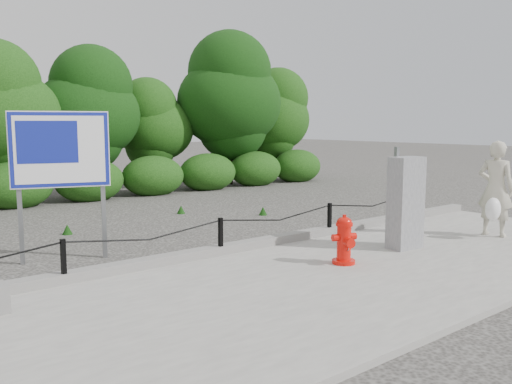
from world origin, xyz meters
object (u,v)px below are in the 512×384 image
at_px(fire_hydrant, 344,240).
at_px(pedestrian, 496,190).
at_px(utility_cabinet, 405,203).
at_px(advertising_sign, 60,156).

height_order(fire_hydrant, pedestrian, pedestrian).
bearing_deg(fire_hydrant, pedestrian, 12.47).
distance_m(fire_hydrant, pedestrian, 3.73).
distance_m(pedestrian, utility_cabinet, 2.18).
bearing_deg(utility_cabinet, fire_hydrant, -174.65).
relative_size(utility_cabinet, advertising_sign, 0.72).
bearing_deg(fire_hydrant, advertising_sign, 153.77).
bearing_deg(pedestrian, advertising_sign, 53.37).
xyz_separation_m(fire_hydrant, pedestrian, (3.68, -0.39, 0.51)).
bearing_deg(utility_cabinet, advertising_sign, 150.42).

